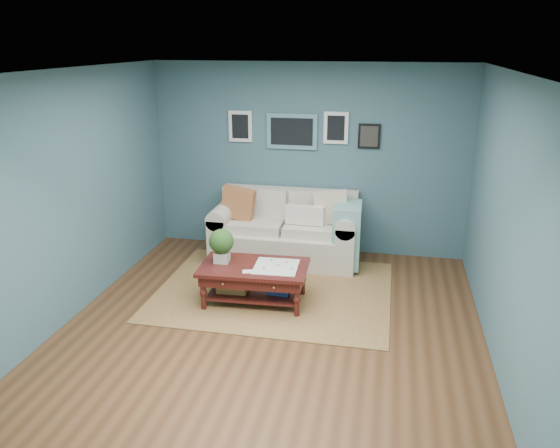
# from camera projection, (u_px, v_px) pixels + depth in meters

# --- Properties ---
(room_shell) EXTENTS (5.00, 5.02, 2.70)m
(room_shell) POSITION_uv_depth(u_px,v_px,m) (271.00, 208.00, 5.52)
(room_shell) COLOR brown
(room_shell) RESTS_ON ground
(area_rug) EXTENTS (2.85, 2.28, 0.01)m
(area_rug) POSITION_uv_depth(u_px,v_px,m) (274.00, 290.00, 6.81)
(area_rug) COLOR brown
(area_rug) RESTS_ON ground
(loveseat) EXTENTS (2.07, 0.94, 1.06)m
(loveseat) POSITION_uv_depth(u_px,v_px,m) (292.00, 230.00, 7.67)
(loveseat) COLOR beige
(loveseat) RESTS_ON ground
(coffee_table) EXTENTS (1.29, 0.79, 0.88)m
(coffee_table) POSITION_uv_depth(u_px,v_px,m) (249.00, 271.00, 6.42)
(coffee_table) COLOR black
(coffee_table) RESTS_ON ground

